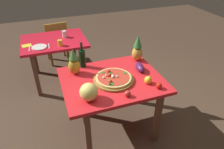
% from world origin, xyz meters
% --- Properties ---
extents(ground_plane, '(10.00, 10.00, 0.00)m').
position_xyz_m(ground_plane, '(0.00, 0.00, 0.00)').
color(ground_plane, '#4C3828').
extents(display_table, '(1.15, 0.92, 0.76)m').
position_xyz_m(display_table, '(0.00, 0.00, 0.66)').
color(display_table, brown).
rests_on(display_table, ground_plane).
extents(background_table, '(1.01, 0.82, 0.76)m').
position_xyz_m(background_table, '(-0.51, 1.37, 0.65)').
color(background_table, brown).
rests_on(background_table, ground_plane).
extents(dining_chair, '(0.44, 0.44, 0.85)m').
position_xyz_m(dining_chair, '(-0.42, 2.01, 0.48)').
color(dining_chair, olive).
rests_on(dining_chair, ground_plane).
extents(pizza_board, '(0.46, 0.46, 0.02)m').
position_xyz_m(pizza_board, '(0.01, -0.04, 0.77)').
color(pizza_board, olive).
rests_on(pizza_board, display_table).
extents(pizza, '(0.41, 0.41, 0.06)m').
position_xyz_m(pizza, '(0.00, -0.03, 0.80)').
color(pizza, '#D5B96A').
rests_on(pizza, pizza_board).
extents(wine_bottle, '(0.08, 0.08, 0.33)m').
position_xyz_m(wine_bottle, '(-0.25, 0.39, 0.88)').
color(wine_bottle, black).
rests_on(wine_bottle, display_table).
extents(pineapple_left, '(0.14, 0.14, 0.35)m').
position_xyz_m(pineapple_left, '(0.46, 0.32, 0.91)').
color(pineapple_left, gold).
rests_on(pineapple_left, display_table).
extents(pineapple_right, '(0.14, 0.14, 0.32)m').
position_xyz_m(pineapple_right, '(-0.38, 0.26, 0.90)').
color(pineapple_right, '#B09124').
rests_on(pineapple_right, display_table).
extents(melon, '(0.18, 0.18, 0.18)m').
position_xyz_m(melon, '(-0.34, -0.27, 0.85)').
color(melon, '#EDD869').
rests_on(melon, display_table).
extents(bell_pepper, '(0.08, 0.08, 0.09)m').
position_xyz_m(bell_pepper, '(0.35, -0.22, 0.80)').
color(bell_pepper, yellow).
rests_on(bell_pepper, display_table).
extents(eggplant, '(0.11, 0.21, 0.09)m').
position_xyz_m(eggplant, '(0.38, 0.06, 0.80)').
color(eggplant, '#4B1A4A').
rests_on(eggplant, display_table).
extents(tomato_beside_pepper, '(0.07, 0.07, 0.07)m').
position_xyz_m(tomato_beside_pepper, '(0.04, -0.35, 0.79)').
color(tomato_beside_pepper, red).
rests_on(tomato_beside_pepper, display_table).
extents(tomato_near_board, '(0.07, 0.07, 0.07)m').
position_xyz_m(tomato_near_board, '(0.41, -0.34, 0.79)').
color(tomato_near_board, red).
rests_on(tomato_near_board, display_table).
extents(drinking_glass_juice, '(0.07, 0.07, 0.09)m').
position_xyz_m(drinking_glass_juice, '(-0.43, 1.12, 0.80)').
color(drinking_glass_juice, gold).
rests_on(drinking_glass_juice, background_table).
extents(drinking_glass_water, '(0.07, 0.07, 0.11)m').
position_xyz_m(drinking_glass_water, '(-0.32, 1.44, 0.81)').
color(drinking_glass_water, silver).
rests_on(drinking_glass_water, background_table).
extents(dinner_plate, '(0.22, 0.22, 0.02)m').
position_xyz_m(dinner_plate, '(-0.74, 1.15, 0.76)').
color(dinner_plate, white).
rests_on(dinner_plate, background_table).
extents(fork_utensil, '(0.03, 0.18, 0.01)m').
position_xyz_m(fork_utensil, '(-0.88, 1.15, 0.76)').
color(fork_utensil, silver).
rests_on(fork_utensil, background_table).
extents(knife_utensil, '(0.02, 0.18, 0.01)m').
position_xyz_m(knife_utensil, '(-0.60, 1.15, 0.76)').
color(knife_utensil, silver).
rests_on(knife_utensil, background_table).
extents(napkin_folded, '(0.16, 0.14, 0.01)m').
position_xyz_m(napkin_folded, '(-0.92, 1.28, 0.76)').
color(napkin_folded, yellow).
rests_on(napkin_folded, background_table).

